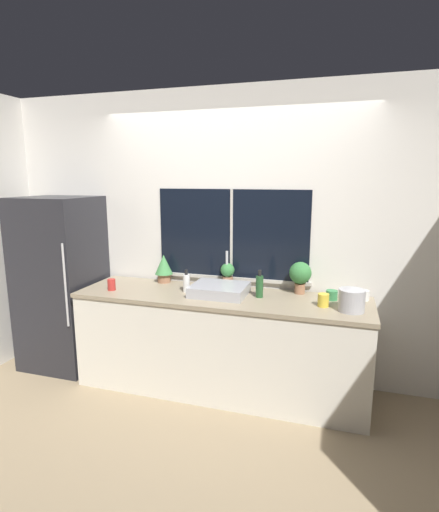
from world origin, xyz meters
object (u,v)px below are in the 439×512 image
object	(u,v)px
bottle_tall	(259,286)
mug_yellow	(323,300)
soap_bottle	(186,283)
mug_white	(364,295)
kettle	(352,299)
potted_plant_right	(300,274)
refrigerator	(61,283)
potted_plant_left	(164,267)
mug_green	(332,295)
potted_plant_center	(228,274)
mug_red	(112,285)
sink	(220,289)

from	to	relation	value
bottle_tall	mug_yellow	xyz separation A→B (m)	(0.54, -0.10, -0.05)
soap_bottle	mug_white	bearing A→B (deg)	7.85
kettle	potted_plant_right	bearing A→B (deg)	139.53
refrigerator	potted_plant_left	bearing A→B (deg)	12.34
mug_green	mug_white	xyz separation A→B (m)	(0.26, 0.07, 0.00)
potted_plant_center	mug_white	xyz separation A→B (m)	(1.20, -0.04, -0.09)
mug_red	potted_plant_center	bearing A→B (deg)	21.98
mug_green	mug_yellow	bearing A→B (deg)	-106.45
mug_red	mug_white	xyz separation A→B (m)	(2.19, 0.35, -0.01)
bottle_tall	soap_bottle	bearing A→B (deg)	-176.97
potted_plant_center	bottle_tall	distance (m)	0.41
refrigerator	bottle_tall	distance (m)	2.03
potted_plant_right	kettle	distance (m)	0.57
sink	potted_plant_left	distance (m)	0.70
potted_plant_left	mug_green	world-z (taller)	potted_plant_left
mug_red	kettle	world-z (taller)	kettle
refrigerator	bottle_tall	size ratio (longest dim) A/B	7.12
kettle	mug_red	bearing A→B (deg)	-179.14
mug_yellow	kettle	bearing A→B (deg)	-14.28
mug_red	mug_yellow	distance (m)	1.87
sink	mug_green	distance (m)	0.96
mug_yellow	soap_bottle	bearing A→B (deg)	177.11
soap_bottle	mug_green	size ratio (longest dim) A/B	2.13
potted_plant_center	potted_plant_right	bearing A→B (deg)	0.00
mug_white	potted_plant_left	bearing A→B (deg)	178.63
mug_green	mug_red	world-z (taller)	mug_red
soap_bottle	bottle_tall	distance (m)	0.66
bottle_tall	mug_red	bearing A→B (deg)	-172.29
potted_plant_right	kettle	size ratio (longest dim) A/B	1.43
kettle	potted_plant_left	bearing A→B (deg)	168.12
potted_plant_center	kettle	xyz separation A→B (m)	(1.10, -0.37, -0.04)
sink	mug_white	xyz separation A→B (m)	(1.20, 0.20, -0.00)
refrigerator	mug_green	world-z (taller)	refrigerator
potted_plant_right	mug_green	world-z (taller)	potted_plant_right
potted_plant_right	sink	bearing A→B (deg)	-159.97
sink	bottle_tall	distance (m)	0.35
potted_plant_left	soap_bottle	size ratio (longest dim) A/B	1.34
sink	mug_red	xyz separation A→B (m)	(-0.98, -0.15, 0.00)
mug_yellow	kettle	world-z (taller)	kettle
soap_bottle	mug_yellow	distance (m)	1.20
potted_plant_right	mug_yellow	distance (m)	0.40
mug_green	mug_yellow	world-z (taller)	mug_yellow
sink	mug_red	world-z (taller)	sink
refrigerator	mug_yellow	bearing A→B (deg)	-1.97
sink	potted_plant_left	world-z (taller)	sink
potted_plant_left	potted_plant_right	size ratio (longest dim) A/B	0.96
potted_plant_left	potted_plant_center	bearing A→B (deg)	0.00
soap_bottle	mug_red	bearing A→B (deg)	-167.83
mug_green	mug_white	bearing A→B (deg)	14.59
mug_white	mug_yellow	xyz separation A→B (m)	(-0.32, -0.27, 0.01)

